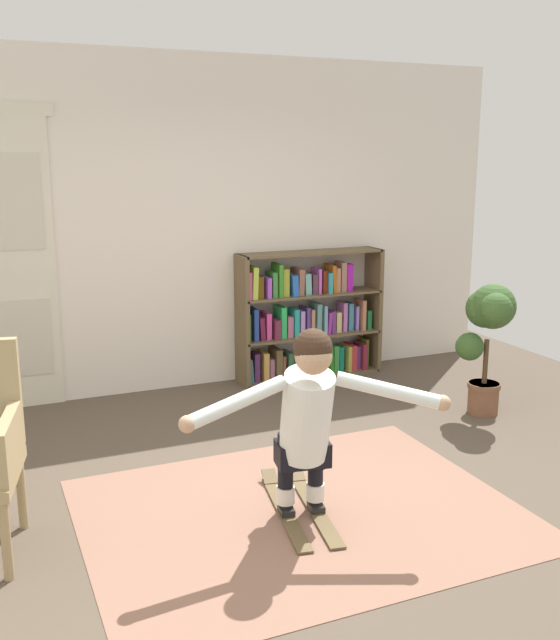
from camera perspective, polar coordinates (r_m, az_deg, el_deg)
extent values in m
plane|color=brown|center=(4.51, 3.35, -14.23)|extent=(7.20, 7.20, 0.00)
cube|color=silver|center=(6.47, -6.88, 7.42)|extent=(6.00, 0.10, 2.90)
cube|color=beige|center=(6.20, -19.74, 3.97)|extent=(0.55, 0.04, 2.35)
cube|color=beige|center=(6.13, -20.09, 8.72)|extent=(0.41, 0.01, 0.76)
cube|color=beige|center=(6.29, -19.33, -1.35)|extent=(0.41, 0.01, 0.64)
cube|color=#8B6351|center=(4.40, 1.61, -14.86)|extent=(2.50, 1.96, 0.01)
cube|color=brown|center=(6.53, -2.99, -0.08)|extent=(0.04, 0.30, 1.19)
cube|color=brown|center=(7.10, 7.33, 0.89)|extent=(0.04, 0.30, 1.19)
cube|color=brown|center=(6.93, 2.34, -4.29)|extent=(1.36, 0.30, 0.02)
cube|color=brown|center=(6.83, 2.37, -1.17)|extent=(1.36, 0.30, 0.02)
cube|color=brown|center=(6.75, 2.40, 2.04)|extent=(1.36, 0.30, 0.02)
cube|color=brown|center=(6.68, 2.43, 5.32)|extent=(1.36, 0.30, 0.02)
cube|color=#3B6061|center=(6.67, -2.63, -3.88)|extent=(0.06, 0.23, 0.23)
cube|color=#502757|center=(6.68, -2.00, -3.67)|extent=(0.05, 0.15, 0.27)
cube|color=#BE9045|center=(6.70, -1.33, -3.60)|extent=(0.05, 0.19, 0.27)
cube|color=#B87696|center=(6.76, -0.83, -3.78)|extent=(0.04, 0.15, 0.19)
cube|color=brown|center=(6.76, -0.35, -3.39)|extent=(0.06, 0.21, 0.29)
cube|color=brown|center=(6.78, 0.11, -3.64)|extent=(0.03, 0.16, 0.21)
cube|color=#295438|center=(6.79, 0.57, -3.49)|extent=(0.05, 0.20, 0.24)
cube|color=#328436|center=(6.83, 1.08, -3.58)|extent=(0.05, 0.20, 0.20)
cube|color=#5C5DAD|center=(6.87, 1.37, -3.51)|extent=(0.06, 0.15, 0.20)
cube|color=#852B64|center=(6.90, 1.92, -3.43)|extent=(0.05, 0.16, 0.20)
cube|color=#AC4EAF|center=(6.89, 2.45, -3.22)|extent=(0.05, 0.23, 0.25)
cube|color=brown|center=(6.92, 2.80, -3.06)|extent=(0.04, 0.15, 0.27)
cube|color=#4D7214|center=(6.96, 3.20, -3.05)|extent=(0.05, 0.22, 0.26)
cube|color=#277F1A|center=(6.99, 3.71, -3.08)|extent=(0.05, 0.22, 0.24)
cube|color=#378F40|center=(7.00, 4.19, -2.96)|extent=(0.05, 0.17, 0.26)
cube|color=#137F67|center=(7.04, 4.60, -2.96)|extent=(0.05, 0.16, 0.24)
cube|color=#A69C3F|center=(7.07, 5.14, -2.89)|extent=(0.04, 0.22, 0.24)
cube|color=#BE2D36|center=(7.10, 5.50, -2.83)|extent=(0.05, 0.20, 0.24)
cube|color=#6A3A82|center=(7.12, 5.94, -2.86)|extent=(0.04, 0.14, 0.22)
cube|color=maroon|center=(7.12, 6.36, -2.74)|extent=(0.05, 0.20, 0.25)
cube|color=#4A5518|center=(7.17, 6.52, -2.49)|extent=(0.03, 0.20, 0.29)
cube|color=#245119|center=(6.57, -2.71, -0.53)|extent=(0.04, 0.19, 0.25)
cube|color=navy|center=(6.56, -2.11, -0.32)|extent=(0.04, 0.18, 0.30)
cube|color=maroon|center=(6.62, -1.65, -0.58)|extent=(0.06, 0.19, 0.21)
cube|color=#D54391|center=(6.64, -1.13, -0.40)|extent=(0.05, 0.19, 0.24)
cube|color=#5E233A|center=(6.64, -0.45, -0.66)|extent=(0.06, 0.19, 0.18)
cube|color=green|center=(6.68, 0.02, -0.11)|extent=(0.05, 0.19, 0.29)
cube|color=#A15C79|center=(6.71, 0.59, -0.47)|extent=(0.06, 0.16, 0.20)
cube|color=teal|center=(6.72, 1.09, -0.17)|extent=(0.05, 0.17, 0.26)
cube|color=#9C7FC6|center=(6.75, 1.52, -0.20)|extent=(0.04, 0.18, 0.24)
cube|color=#4B3479|center=(6.78, 1.94, -0.03)|extent=(0.04, 0.19, 0.27)
cube|color=#A7735A|center=(6.78, 2.39, -0.13)|extent=(0.03, 0.15, 0.24)
cube|color=slate|center=(6.82, 2.77, 0.17)|extent=(0.05, 0.20, 0.30)
cube|color=#6A9AAF|center=(6.84, 3.28, 0.11)|extent=(0.03, 0.21, 0.27)
cube|color=purple|center=(6.87, 3.63, -0.15)|extent=(0.05, 0.19, 0.21)
cube|color=#622C70|center=(6.88, 3.96, -0.08)|extent=(0.04, 0.17, 0.22)
cube|color=#CBBA7A|center=(6.92, 4.39, -0.10)|extent=(0.05, 0.16, 0.19)
cube|color=#A762A6|center=(6.94, 4.88, 0.30)|extent=(0.04, 0.16, 0.28)
cube|color=teal|center=(6.98, 5.36, 0.31)|extent=(0.05, 0.14, 0.27)
cube|color=#9376D7|center=(7.02, 5.85, 0.22)|extent=(0.03, 0.15, 0.23)
cube|color=#A96D4D|center=(7.02, 6.30, 0.46)|extent=(0.04, 0.19, 0.29)
cube|color=#1B6632|center=(7.07, 6.78, 0.08)|extent=(0.04, 0.15, 0.18)
cube|color=#B54972|center=(6.46, -2.66, 2.77)|extent=(0.04, 0.21, 0.25)
cube|color=#A9C540|center=(6.47, -2.20, 2.97)|extent=(0.06, 0.19, 0.29)
cube|color=#543C0E|center=(6.53, -1.83, 2.66)|extent=(0.05, 0.21, 0.20)
cube|color=purple|center=(6.53, -1.12, 2.61)|extent=(0.04, 0.20, 0.19)
cube|color=#3B8538|center=(6.56, -0.66, 2.85)|extent=(0.05, 0.19, 0.23)
cube|color=#368428|center=(6.57, -0.22, 3.18)|extent=(0.04, 0.20, 0.30)
cube|color=#969D2E|center=(6.62, 0.19, 3.03)|extent=(0.06, 0.20, 0.25)
cube|color=blue|center=(6.63, 0.91, 2.79)|extent=(0.07, 0.20, 0.19)
cube|color=#875648|center=(6.68, 1.37, 3.08)|extent=(0.06, 0.21, 0.24)
cube|color=#65A3A0|center=(6.72, 1.88, 2.92)|extent=(0.07, 0.22, 0.20)
cube|color=#4F2D3E|center=(6.74, 2.48, 2.91)|extent=(0.05, 0.19, 0.18)
cube|color=#BA53C8|center=(6.75, 2.87, 3.13)|extent=(0.03, 0.18, 0.23)
cube|color=#631E0F|center=(6.76, 3.32, 3.06)|extent=(0.04, 0.15, 0.21)
cube|color=teal|center=(6.78, 3.66, 2.99)|extent=(0.04, 0.20, 0.19)
cube|color=#A3561A|center=(6.80, 3.98, 3.30)|extent=(0.05, 0.20, 0.26)
cube|color=#9D7057|center=(6.84, 4.24, 3.23)|extent=(0.04, 0.22, 0.23)
cube|color=#916558|center=(6.85, 4.77, 3.44)|extent=(0.05, 0.16, 0.28)
cube|color=purple|center=(6.89, 5.20, 3.40)|extent=(0.06, 0.18, 0.26)
cylinder|color=#9D895E|center=(3.94, -20.73, -15.92)|extent=(0.06, 0.06, 0.42)
cylinder|color=#9D895E|center=(4.40, -19.66, -12.70)|extent=(0.06, 0.06, 0.42)
cube|color=#9D895E|center=(4.00, -20.47, -8.97)|extent=(0.17, 0.56, 0.28)
cylinder|color=brown|center=(6.13, 15.68, -5.92)|extent=(0.24, 0.24, 0.26)
cylinder|color=brown|center=(6.10, 15.74, -4.96)|extent=(0.26, 0.26, 0.04)
cylinder|color=#4C3823|center=(6.04, 15.86, -3.15)|extent=(0.04, 0.04, 0.36)
sphere|color=#355626|center=(5.98, 14.68, -2.03)|extent=(0.22, 0.22, 0.22)
sphere|color=#355626|center=(6.01, 15.82, 0.88)|extent=(0.31, 0.31, 0.31)
sphere|color=#355626|center=(5.83, 16.63, 0.83)|extent=(0.25, 0.25, 0.25)
sphere|color=#355626|center=(5.98, 16.41, 1.03)|extent=(0.36, 0.36, 0.36)
cube|color=brown|center=(4.38, 0.43, -14.87)|extent=(0.25, 0.92, 0.01)
cube|color=brown|center=(4.74, -0.81, -12.20)|extent=(0.11, 0.13, 0.06)
cube|color=black|center=(4.35, 0.49, -14.71)|extent=(0.10, 0.13, 0.04)
cube|color=brown|center=(4.42, 2.77, -14.61)|extent=(0.25, 0.92, 0.01)
cube|color=brown|center=(4.78, 1.34, -11.99)|extent=(0.11, 0.13, 0.06)
cube|color=black|center=(4.39, 2.85, -14.45)|extent=(0.10, 0.13, 0.04)
cylinder|color=white|center=(4.33, 0.43, -13.56)|extent=(0.13, 0.13, 0.10)
cylinder|color=black|center=(4.24, 0.44, -11.14)|extent=(0.10, 0.10, 0.30)
cylinder|color=black|center=(4.18, 0.57, -10.31)|extent=(0.13, 0.13, 0.22)
cylinder|color=white|center=(4.37, 2.79, -13.31)|extent=(0.13, 0.13, 0.10)
cylinder|color=black|center=(4.29, 2.82, -10.91)|extent=(0.10, 0.10, 0.30)
cylinder|color=black|center=(4.22, 2.98, -10.08)|extent=(0.13, 0.13, 0.22)
cube|color=black|center=(4.20, 1.78, -10.40)|extent=(0.33, 0.23, 0.14)
cylinder|color=white|center=(4.05, 2.07, -7.54)|extent=(0.35, 0.46, 0.58)
sphere|color=tan|center=(3.81, 2.64, -2.85)|extent=(0.23, 0.23, 0.20)
sphere|color=#382619|center=(3.81, 2.60, -2.23)|extent=(0.24, 0.24, 0.21)
cylinder|color=white|center=(3.74, -3.41, -6.47)|extent=(0.59, 0.18, 0.20)
sphere|color=tan|center=(3.64, -7.30, -8.12)|extent=(0.10, 0.10, 0.09)
cylinder|color=white|center=(3.96, 8.59, -5.50)|extent=(0.54, 0.36, 0.20)
sphere|color=tan|center=(4.00, 12.66, -6.39)|extent=(0.10, 0.10, 0.09)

